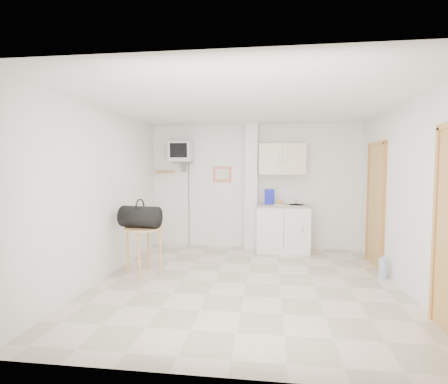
# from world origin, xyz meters

# --- Properties ---
(ground) EXTENTS (4.50, 4.50, 0.00)m
(ground) POSITION_xyz_m (0.00, 0.00, 0.00)
(ground) COLOR beige
(ground) RESTS_ON ground
(room_envelope) EXTENTS (4.24, 4.54, 2.55)m
(room_envelope) POSITION_xyz_m (0.24, 0.09, 1.54)
(room_envelope) COLOR white
(room_envelope) RESTS_ON ground
(kitchenette) EXTENTS (1.03, 0.58, 2.10)m
(kitchenette) POSITION_xyz_m (0.57, 2.00, 0.80)
(kitchenette) COLOR white
(kitchenette) RESTS_ON ground
(crt_television) EXTENTS (0.44, 0.45, 2.15)m
(crt_television) POSITION_xyz_m (-1.45, 2.02, 1.94)
(crt_television) COLOR slate
(crt_television) RESTS_ON ground
(round_table) EXTENTS (0.59, 0.59, 0.72)m
(round_table) POSITION_xyz_m (-1.60, 0.25, 0.61)
(round_table) COLOR #AC884D
(round_table) RESTS_ON ground
(duffel_bag) EXTENTS (0.64, 0.42, 0.44)m
(duffel_bag) POSITION_xyz_m (-1.64, 0.23, 0.89)
(duffel_bag) COLOR black
(duffel_bag) RESTS_ON round_table
(water_bottle) EXTENTS (0.11, 0.11, 0.34)m
(water_bottle) POSITION_xyz_m (1.98, 0.48, 0.15)
(water_bottle) COLOR #96B0D2
(water_bottle) RESTS_ON ground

